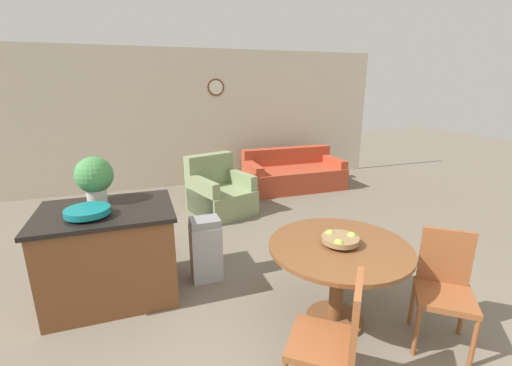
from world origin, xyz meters
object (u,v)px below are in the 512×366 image
Objects in this scene: fruit_bowl at (340,239)px; kitchen_island at (111,253)px; dining_table at (338,263)px; trash_bin at (206,249)px; potted_plant at (94,177)px; teal_bowl at (88,211)px; couch at (293,174)px; dining_chair_near_left at (335,337)px; dining_chair_near_right at (445,283)px; armchair at (219,193)px.

fruit_bowl is 0.25× the size of kitchen_island.
trash_bin is at bearing 131.00° from dining_table.
teal_bowl is at bearing -96.25° from potted_plant.
couch reaches higher than trash_bin.
dining_chair_near_right is (1.15, 0.23, 0.00)m from dining_chair_near_left.
kitchen_island reaches higher than couch.
dining_chair_near_right is at bearing -98.88° from couch.
dining_chair_near_left is 2.25m from kitchen_island.
dining_chair_near_right is 3.25m from potted_plant.
dining_table is 0.83m from dining_chair_near_right.
fruit_bowl is at bearing -48.96° from trash_bin.
dining_table is 1.28× the size of dining_chair_near_right.
fruit_bowl is at bearing -29.94° from kitchen_island.
armchair is at bearing 46.42° from potted_plant.
teal_bowl is 0.33× the size of armchair.
teal_bowl is (-1.99, 0.92, 0.39)m from dining_table.
fruit_bowl is 2.20m from teal_bowl.
potted_plant is at bearing -142.44° from couch.
potted_plant is at bearing 145.76° from dining_table.
kitchen_island is at bearing 150.06° from fruit_bowl.
dining_table is 3.06m from armchair.
teal_bowl is at bearing -146.91° from armchair.
trash_bin is 0.60× the size of armchair.
dining_chair_near_right reaches higher than couch.
potted_plant is 1.33m from trash_bin.
dining_chair_near_right reaches higher than trash_bin.
dining_chair_near_right reaches higher than fruit_bowl.
trash_bin is at bearing -129.56° from couch.
trash_bin is at bearing 131.04° from fruit_bowl.
teal_bowl is 2.76m from armchair.
dining_table is at bearing -109.51° from couch.
couch is at bearing 70.09° from fruit_bowl.
trash_bin is at bearing 53.79° from dining_chair_near_left.
armchair reaches higher than trash_bin.
fruit_bowl is at bearing -102.47° from armchair.
teal_bowl is at bearing 82.18° from dining_chair_near_left.
potted_plant reaches higher than teal_bowl.
kitchen_island is (-1.86, 1.07, -0.34)m from fruit_bowl.
trash_bin is (1.05, 0.15, -0.62)m from teal_bowl.
dining_chair_near_left is 1.34× the size of trash_bin.
fruit_bowl is at bearing 5.25° from dining_chair_near_left.
teal_bowl is (-1.53, 1.61, 0.45)m from dining_chair_near_left.
teal_bowl is 0.45m from potted_plant.
dining_table is 0.83m from dining_chair_near_left.
dining_chair_near_right is 2.44× the size of teal_bowl.
fruit_bowl is (0.46, 0.69, 0.29)m from dining_chair_near_left.
potted_plant is (-1.94, 1.32, 0.37)m from fruit_bowl.
couch is 1.66× the size of armchair.
dining_chair_near_right is at bearing -30.95° from kitchen_island.
potted_plant reaches higher than kitchen_island.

